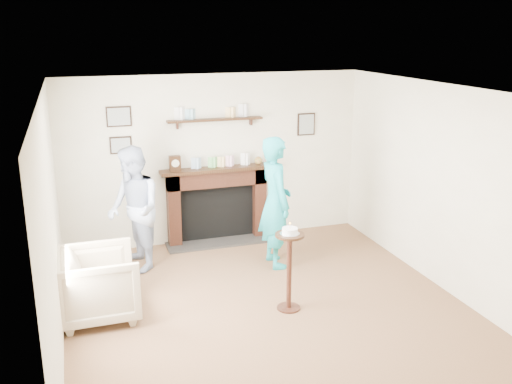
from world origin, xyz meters
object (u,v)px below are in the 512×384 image
Objects in this scene: armchair at (102,316)px; woman at (275,264)px; pedestal_table at (289,256)px; man at (138,268)px.

armchair is 0.49× the size of woman.
pedestal_table reaches higher than armchair.
woman is at bearing -72.00° from armchair.
pedestal_table is (-0.29, -1.27, 0.65)m from woman.
woman is (1.81, -0.44, 0.00)m from man.
armchair is 0.82× the size of pedestal_table.
pedestal_table is (2.07, -0.48, 0.65)m from armchair.
woman is (2.36, 0.78, 0.00)m from armchair.
man is 2.38m from pedestal_table.
woman is 1.45m from pedestal_table.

